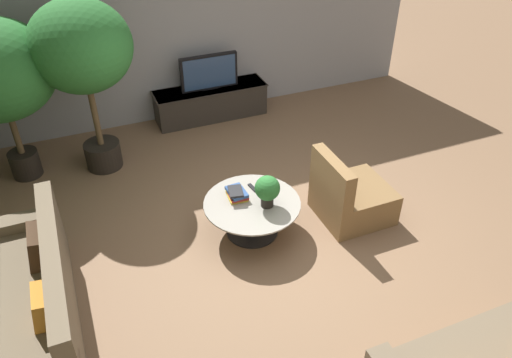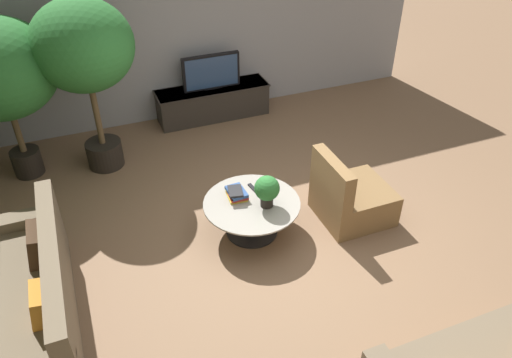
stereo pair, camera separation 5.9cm
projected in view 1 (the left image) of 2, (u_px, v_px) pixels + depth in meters
The scene contains 11 objects.
ground_plane at pixel (280, 232), 5.74m from camera, with size 24.00×24.00×0.00m, color brown.
back_wall_stone at pixel (190, 19), 7.31m from camera, with size 7.40×0.12×3.00m, color #939399.
media_console at pixel (211, 102), 7.84m from camera, with size 1.76×0.50×0.50m.
television at pixel (209, 72), 7.55m from camera, with size 0.89×0.13×0.53m.
coffee_table at pixel (252, 211), 5.58m from camera, with size 1.08×1.08×0.42m.
couch_by_wall at pixel (30, 301), 4.55m from camera, with size 0.84×2.11×0.84m.
armchair_wicker at pixel (350, 197), 5.83m from camera, with size 0.80×0.76×0.86m.
potted_palm_corner at pixel (82, 52), 5.91m from camera, with size 1.23×1.23×2.25m.
potted_plant_tabletop at pixel (267, 189), 5.34m from camera, with size 0.28×0.28×0.37m.
book_stack at pixel (237, 194), 5.56m from camera, with size 0.23×0.29×0.12m.
remote_black at pixel (253, 188), 5.72m from camera, with size 0.04×0.16×0.02m, color black.
Camera 1 is at (-1.90, -3.88, 3.84)m, focal length 35.00 mm.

